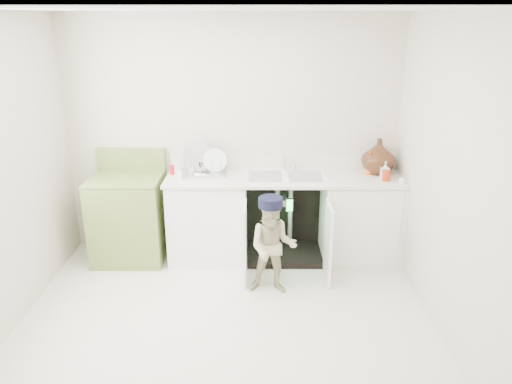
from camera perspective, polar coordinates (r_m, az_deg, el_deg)
ground at (r=4.42m, az=-3.47°, el=-14.34°), size 3.50×3.50×0.00m
room_shell at (r=3.86m, az=-3.85°, el=1.24°), size 6.00×5.50×1.26m
counter_run at (r=5.26m, az=3.67°, el=-2.55°), size 2.44×1.02×1.26m
avocado_stove at (r=5.41m, az=-14.30°, el=-2.72°), size 0.73×0.65×1.13m
repair_worker at (r=4.58m, az=1.93°, el=-6.14°), size 0.48×0.59×0.94m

